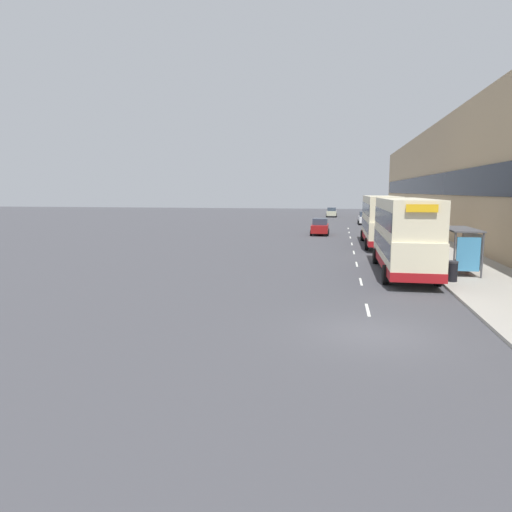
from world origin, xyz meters
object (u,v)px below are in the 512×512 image
(car_1, at_px, (320,227))
(litter_bin, at_px, (452,271))
(double_decker_bus_ahead, at_px, (380,219))
(car_2, at_px, (332,212))
(bus_shelter, at_px, (464,242))
(pedestrian_1, at_px, (428,249))
(pedestrian_at_shelter, at_px, (461,251))
(double_decker_bus_near, at_px, (404,234))
(car_0, at_px, (365,218))

(car_1, height_order, litter_bin, car_1)
(double_decker_bus_ahead, xyz_separation_m, car_2, (-4.83, 44.65, -1.44))
(bus_shelter, relative_size, pedestrian_1, 2.40)
(bus_shelter, relative_size, car_1, 0.99)
(pedestrian_at_shelter, relative_size, litter_bin, 1.59)
(double_decker_bus_near, xyz_separation_m, pedestrian_1, (2.02, 3.72, -1.25))
(car_2, bearing_deg, pedestrian_1, 97.30)
(bus_shelter, distance_m, car_2, 58.82)
(double_decker_bus_ahead, distance_m, pedestrian_1, 10.44)
(car_0, bearing_deg, pedestrian_1, -86.80)
(car_1, bearing_deg, car_0, -108.56)
(bus_shelter, height_order, car_1, bus_shelter)
(bus_shelter, xyz_separation_m, pedestrian_1, (-1.27, 3.45, -0.84))
(double_decker_bus_near, relative_size, car_0, 2.40)
(pedestrian_1, bearing_deg, double_decker_bus_near, -118.53)
(car_1, relative_size, pedestrian_at_shelter, 2.55)
(pedestrian_at_shelter, bearing_deg, car_0, 96.02)
(car_0, xyz_separation_m, pedestrian_at_shelter, (3.88, -36.73, 0.09))
(double_decker_bus_near, distance_m, car_1, 23.75)
(double_decker_bus_ahead, bearing_deg, pedestrian_at_shelter, -69.22)
(car_2, bearing_deg, pedestrian_at_shelter, 99.12)
(double_decker_bus_near, bearing_deg, car_1, 103.86)
(bus_shelter, xyz_separation_m, double_decker_bus_ahead, (-3.46, 13.58, 0.41))
(car_0, bearing_deg, double_decker_bus_ahead, -90.36)
(car_0, bearing_deg, double_decker_bus_near, -90.00)
(car_0, distance_m, pedestrian_at_shelter, 36.93)
(double_decker_bus_near, distance_m, double_decker_bus_ahead, 13.85)
(double_decker_bus_ahead, xyz_separation_m, car_0, (0.16, 26.09, -1.39))
(double_decker_bus_ahead, height_order, car_2, double_decker_bus_ahead)
(pedestrian_1, bearing_deg, car_0, 93.20)
(bus_shelter, relative_size, car_0, 0.96)
(double_decker_bus_near, bearing_deg, double_decker_bus_ahead, 90.67)
(bus_shelter, height_order, double_decker_bus_ahead, double_decker_bus_ahead)
(double_decker_bus_near, height_order, litter_bin, double_decker_bus_near)
(car_2, xyz_separation_m, litter_bin, (7.07, -61.10, -0.18))
(car_1, bearing_deg, bus_shelter, 111.54)
(car_2, height_order, litter_bin, car_2)
(double_decker_bus_near, bearing_deg, litter_bin, -51.38)
(bus_shelter, distance_m, pedestrian_1, 3.77)
(car_1, xyz_separation_m, litter_bin, (7.76, -25.62, -0.21))
(bus_shelter, relative_size, double_decker_bus_near, 0.40)
(car_0, height_order, car_2, car_0)
(pedestrian_at_shelter, height_order, pedestrian_1, pedestrian_1)
(car_1, height_order, pedestrian_1, pedestrian_1)
(bus_shelter, height_order, pedestrian_1, bus_shelter)
(car_2, bearing_deg, litter_bin, 96.60)
(car_0, xyz_separation_m, car_2, (-5.00, 18.56, -0.05))
(double_decker_bus_near, relative_size, car_2, 2.66)
(pedestrian_1, bearing_deg, car_2, 97.30)
(car_2, xyz_separation_m, pedestrian_at_shelter, (8.87, -55.29, 0.14))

